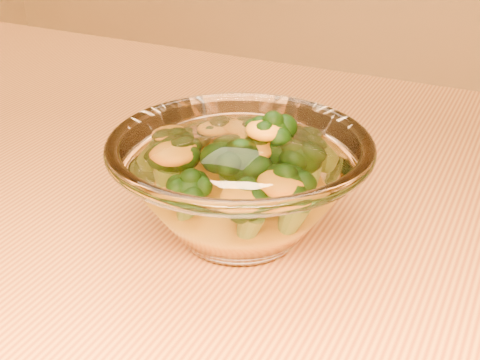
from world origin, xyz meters
name	(u,v)px	position (x,y,z in m)	size (l,w,h in m)	color
table	(155,298)	(0.00, 0.00, 0.65)	(1.20, 0.80, 0.75)	#B97D37
glass_bowl	(240,185)	(0.09, -0.01, 0.80)	(0.19, 0.19, 0.09)	white
cheese_sauce	(240,206)	(0.09, -0.01, 0.78)	(0.10, 0.10, 0.03)	orange
broccoli_heap	(246,168)	(0.09, 0.00, 0.80)	(0.14, 0.12, 0.07)	black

